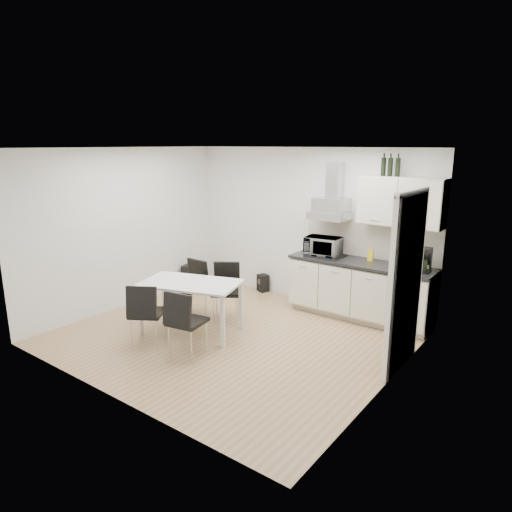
{
  "coord_description": "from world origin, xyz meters",
  "views": [
    {
      "loc": [
        3.86,
        -4.62,
        2.66
      ],
      "look_at": [
        0.1,
        0.43,
        1.1
      ],
      "focal_mm": 32.0,
      "sensor_mm": 36.0,
      "label": 1
    }
  ],
  "objects_px": {
    "chair_far_left": "(190,289)",
    "chair_near_left": "(147,314)",
    "chair_far_right": "(226,292)",
    "floor_speaker": "(263,283)",
    "guitar_amp": "(193,274)",
    "dining_table": "(191,288)",
    "chair_near_right": "(187,322)",
    "kitchenette": "(364,267)"
  },
  "relations": [
    {
      "from": "dining_table",
      "to": "chair_near_right",
      "type": "xyz_separation_m",
      "value": [
        0.48,
        -0.55,
        -0.23
      ]
    },
    {
      "from": "chair_far_left",
      "to": "guitar_amp",
      "type": "distance_m",
      "value": 1.61
    },
    {
      "from": "chair_far_left",
      "to": "floor_speaker",
      "type": "bearing_deg",
      "value": -96.41
    },
    {
      "from": "kitchenette",
      "to": "chair_near_left",
      "type": "relative_size",
      "value": 2.86
    },
    {
      "from": "chair_near_right",
      "to": "kitchenette",
      "type": "bearing_deg",
      "value": 53.29
    },
    {
      "from": "chair_near_left",
      "to": "chair_far_right",
      "type": "bearing_deg",
      "value": 46.91
    },
    {
      "from": "chair_far_left",
      "to": "floor_speaker",
      "type": "xyz_separation_m",
      "value": [
        0.21,
        1.67,
        -0.28
      ]
    },
    {
      "from": "dining_table",
      "to": "chair_near_left",
      "type": "height_order",
      "value": "chair_near_left"
    },
    {
      "from": "chair_far_left",
      "to": "chair_near_left",
      "type": "distance_m",
      "value": 1.15
    },
    {
      "from": "guitar_amp",
      "to": "chair_near_right",
      "type": "bearing_deg",
      "value": -60.95
    },
    {
      "from": "chair_far_left",
      "to": "floor_speaker",
      "type": "distance_m",
      "value": 1.71
    },
    {
      "from": "chair_far_right",
      "to": "floor_speaker",
      "type": "height_order",
      "value": "chair_far_right"
    },
    {
      "from": "chair_far_left",
      "to": "guitar_amp",
      "type": "relative_size",
      "value": 1.59
    },
    {
      "from": "dining_table",
      "to": "guitar_amp",
      "type": "height_order",
      "value": "dining_table"
    },
    {
      "from": "kitchenette",
      "to": "chair_far_left",
      "type": "xyz_separation_m",
      "value": [
        -2.23,
        -1.51,
        -0.39
      ]
    },
    {
      "from": "kitchenette",
      "to": "chair_far_right",
      "type": "xyz_separation_m",
      "value": [
        -1.66,
        -1.3,
        -0.39
      ]
    },
    {
      "from": "kitchenette",
      "to": "chair_near_right",
      "type": "height_order",
      "value": "kitchenette"
    },
    {
      "from": "chair_far_right",
      "to": "chair_near_left",
      "type": "xyz_separation_m",
      "value": [
        -0.27,
        -1.31,
        0.0
      ]
    },
    {
      "from": "chair_far_left",
      "to": "chair_near_left",
      "type": "xyz_separation_m",
      "value": [
        0.3,
        -1.11,
        0.0
      ]
    },
    {
      "from": "chair_far_left",
      "to": "chair_near_left",
      "type": "relative_size",
      "value": 1.0
    },
    {
      "from": "guitar_amp",
      "to": "floor_speaker",
      "type": "height_order",
      "value": "guitar_amp"
    },
    {
      "from": "guitar_amp",
      "to": "chair_far_left",
      "type": "bearing_deg",
      "value": -61.3
    },
    {
      "from": "kitchenette",
      "to": "dining_table",
      "type": "xyz_separation_m",
      "value": [
        -1.76,
        -1.96,
        -0.16
      ]
    },
    {
      "from": "floor_speaker",
      "to": "chair_near_left",
      "type": "bearing_deg",
      "value": -64.59
    },
    {
      "from": "dining_table",
      "to": "chair_far_right",
      "type": "relative_size",
      "value": 1.75
    },
    {
      "from": "dining_table",
      "to": "chair_near_left",
      "type": "relative_size",
      "value": 1.75
    },
    {
      "from": "dining_table",
      "to": "chair_near_right",
      "type": "bearing_deg",
      "value": -67.05
    },
    {
      "from": "chair_far_right",
      "to": "floor_speaker",
      "type": "relative_size",
      "value": 2.79
    },
    {
      "from": "kitchenette",
      "to": "chair_far_left",
      "type": "relative_size",
      "value": 2.86
    },
    {
      "from": "chair_near_left",
      "to": "guitar_amp",
      "type": "bearing_deg",
      "value": 89.74
    },
    {
      "from": "kitchenette",
      "to": "chair_near_right",
      "type": "relative_size",
      "value": 2.86
    },
    {
      "from": "kitchenette",
      "to": "dining_table",
      "type": "bearing_deg",
      "value": -131.87
    },
    {
      "from": "dining_table",
      "to": "chair_far_left",
      "type": "distance_m",
      "value": 0.69
    },
    {
      "from": "chair_near_right",
      "to": "floor_speaker",
      "type": "bearing_deg",
      "value": 95.64
    },
    {
      "from": "chair_far_left",
      "to": "chair_far_right",
      "type": "xyz_separation_m",
      "value": [
        0.57,
        0.2,
        0.0
      ]
    },
    {
      "from": "chair_near_left",
      "to": "floor_speaker",
      "type": "height_order",
      "value": "chair_near_left"
    },
    {
      "from": "dining_table",
      "to": "chair_far_right",
      "type": "bearing_deg",
      "value": 63.58
    },
    {
      "from": "kitchenette",
      "to": "chair_near_right",
      "type": "distance_m",
      "value": 2.84
    },
    {
      "from": "chair_far_left",
      "to": "chair_near_left",
      "type": "height_order",
      "value": "same"
    },
    {
      "from": "dining_table",
      "to": "guitar_amp",
      "type": "relative_size",
      "value": 2.78
    },
    {
      "from": "kitchenette",
      "to": "chair_far_right",
      "type": "bearing_deg",
      "value": -141.8
    },
    {
      "from": "chair_far_right",
      "to": "dining_table",
      "type": "bearing_deg",
      "value": 46.95
    }
  ]
}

